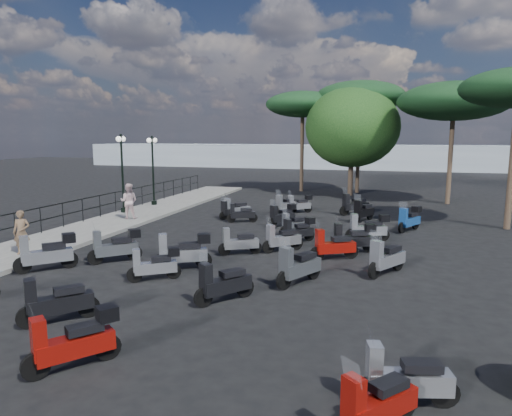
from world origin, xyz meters
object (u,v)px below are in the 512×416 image
(pedestrian_far, at_px, (129,201))
(scooter_9, at_px, (299,204))
(scooter_14, at_px, (282,216))
(scooter_7, at_px, (239,243))
(scooter_24, at_px, (353,239))
(scooter_25, at_px, (368,228))
(scooter_12, at_px, (183,252))
(woman, at_px, (22,232))
(pine_2, at_px, (303,105))
(lamp_post_1, at_px, (122,168))
(scooter_3, at_px, (231,211))
(scooter_20, at_px, (294,225))
(scooter_11, at_px, (223,284))
(scooter_10, at_px, (74,342))
(scooter_27, at_px, (363,212))
(scooter_8, at_px, (241,214))
(scooter_13, at_px, (282,239))
(scooter_26, at_px, (409,219))
(scooter_23, at_px, (386,259))
(scooter_4, at_px, (236,209))
(scooter_2, at_px, (116,247))
(pine_1, at_px, (454,101))
(scooter_6, at_px, (155,265))
(scooter_16, at_px, (376,405))
(pine_0, at_px, (360,97))
(scooter_1, at_px, (47,253))
(scooter_19, at_px, (298,231))
(scooter_5, at_px, (57,302))
(scooter_17, at_px, (298,267))
(scooter_15, at_px, (286,205))
(scooter_21, at_px, (354,205))
(lamp_post_2, at_px, (153,166))
(scooter_22, at_px, (404,379))

(pedestrian_far, xyz_separation_m, scooter_9, (7.56, 4.80, -0.54))
(pedestrian_far, relative_size, scooter_14, 1.21)
(scooter_7, bearing_deg, scooter_24, -99.25)
(scooter_25, bearing_deg, scooter_12, 117.43)
(woman, relative_size, scooter_24, 0.92)
(scooter_7, distance_m, pine_2, 20.25)
(lamp_post_1, bearing_deg, scooter_12, -67.84)
(scooter_3, relative_size, scooter_25, 0.78)
(scooter_20, bearing_deg, scooter_11, 129.04)
(scooter_24, bearing_deg, scooter_10, 136.03)
(scooter_10, distance_m, scooter_12, 6.31)
(lamp_post_1, relative_size, scooter_27, 2.52)
(lamp_post_1, relative_size, scooter_8, 2.88)
(scooter_13, relative_size, scooter_25, 0.76)
(woman, xyz_separation_m, scooter_26, (13.00, 8.47, -0.39))
(scooter_23, height_order, scooter_27, scooter_23)
(scooter_4, xyz_separation_m, scooter_11, (3.51, -11.42, 0.02))
(scooter_12, relative_size, scooter_27, 1.05)
(scooter_2, height_order, scooter_25, scooter_25)
(pine_2, bearing_deg, scooter_10, -87.93)
(woman, bearing_deg, pine_1, 25.92)
(lamp_post_1, xyz_separation_m, scooter_6, (7.06, -9.63, -2.03))
(scooter_16, bearing_deg, scooter_2, 2.45)
(scooter_7, xyz_separation_m, pine_0, (2.82, 19.53, 6.52))
(scooter_1, relative_size, scooter_25, 0.86)
(scooter_2, xyz_separation_m, pine_0, (6.45, 21.61, 6.42))
(scooter_13, height_order, scooter_19, scooter_13)
(scooter_5, relative_size, scooter_17, 0.83)
(scooter_15, height_order, scooter_21, scooter_21)
(scooter_13, relative_size, scooter_21, 0.87)
(scooter_9, height_order, pine_1, pine_1)
(scooter_12, bearing_deg, pine_2, -27.52)
(scooter_24, bearing_deg, scooter_13, 81.60)
(scooter_16, distance_m, scooter_19, 11.77)
(scooter_4, relative_size, scooter_20, 1.07)
(lamp_post_1, height_order, woman, lamp_post_1)
(scooter_3, relative_size, scooter_21, 0.89)
(scooter_26, bearing_deg, pine_0, -47.33)
(lamp_post_2, relative_size, scooter_9, 3.00)
(scooter_7, xyz_separation_m, scooter_27, (3.89, 7.72, 0.06))
(lamp_post_2, relative_size, scooter_10, 2.74)
(scooter_10, relative_size, scooter_22, 0.91)
(lamp_post_2, xyz_separation_m, scooter_16, (13.22, -17.87, -2.01))
(scooter_6, xyz_separation_m, scooter_19, (3.09, 5.94, 0.00))
(lamp_post_2, bearing_deg, scooter_5, -76.53)
(scooter_7, xyz_separation_m, scooter_22, (5.34, -8.04, 0.02))
(pedestrian_far, distance_m, scooter_13, 9.29)
(scooter_13, relative_size, scooter_27, 0.81)
(scooter_16, distance_m, pine_1, 25.05)
(scooter_1, xyz_separation_m, scooter_24, (9.02, 4.94, -0.04))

